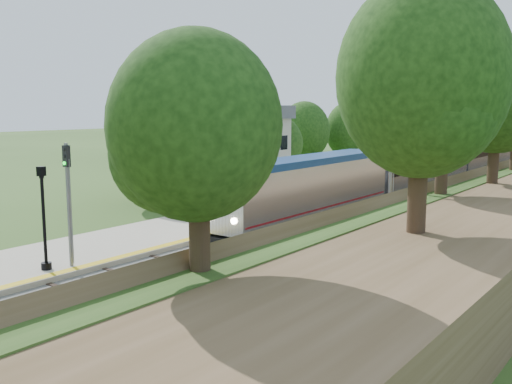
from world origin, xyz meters
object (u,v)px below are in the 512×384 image
Objects in this scene: signal_gantry at (495,135)px; train at (503,150)px; station_building at (238,147)px; lamppost_mid at (44,224)px; signal_farside at (391,171)px; lamppost_far at (198,197)px; signal_platform at (68,191)px.

signal_gantry reaches higher than train.
station_building is 0.07× the size of train.
train is 66.51m from lamppost_mid.
train is 17.72× the size of signal_farside.
station_building is 22.91m from signal_farside.
lamppost_far is (-3.21, -56.23, 0.31)m from train.
lamppost_far is (-5.68, -42.03, -2.29)m from signal_gantry.
signal_farside reaches higher than lamppost_far.
signal_platform is 17.85m from signal_farside.
signal_gantry is at bearing 95.95° from signal_farside.
lamppost_far is 9.23m from signal_platform.
signal_platform is (0.31, -9.12, 1.42)m from lamppost_far.
lamppost_far is 0.72× the size of signal_farside.
train is at bearing 87.46° from signal_platform.
signal_gantry is 51.44m from signal_platform.
signal_platform is at bearing -88.08° from lamppost_far.
lamppost_far is at bearing -146.47° from signal_farside.
lamppost_mid is (-3.29, -66.43, 0.30)m from train.
train is at bearing 97.07° from signal_farside.
lamppost_far is at bearing 89.51° from lamppost_mid.
signal_platform is 0.87× the size of signal_farside.
signal_gantry is at bearing 83.70° from lamppost_mid.
station_building reaches higher than signal_farside.
lamppost_mid is (-5.76, -52.23, -2.31)m from signal_gantry.
signal_platform is at bearing -92.54° from train.
signal_gantry is 0.07× the size of train.
station_building is at bearing -109.65° from train.
signal_platform reaches higher than lamppost_mid.
station_building reaches higher than signal_gantry.
signal_platform reaches higher than train.
station_building is at bearing 122.34° from lamppost_far.
lamppost_mid is (10.70, -27.24, -1.58)m from station_building.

